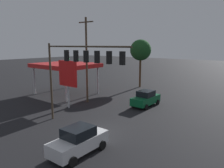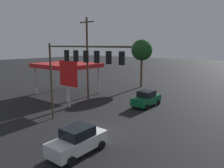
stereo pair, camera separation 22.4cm
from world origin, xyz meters
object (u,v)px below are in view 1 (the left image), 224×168
sedan_waiting (79,141)px  street_tree (141,50)px  utility_pole (87,59)px  price_sign (68,75)px  traffic_signal_assembly (80,62)px  sedan_far (146,98)px

sedan_waiting → street_tree: size_ratio=0.53×
utility_pole → price_sign: size_ratio=1.92×
traffic_signal_assembly → sedan_waiting: (-3.33, 3.35, -5.05)m
utility_pole → price_sign: utility_pole is taller
sedan_far → sedan_waiting: bearing=10.5°
utility_pole → street_tree: utility_pole is taller
sedan_waiting → sedan_far: (2.47, -13.43, 0.00)m
utility_pole → sedan_waiting: (-9.46, 10.27, -4.78)m
sedan_far → street_tree: (7.14, -10.26, 5.58)m
traffic_signal_assembly → street_tree: size_ratio=1.15×
street_tree → sedan_waiting: bearing=112.1°
utility_pole → sedan_waiting: utility_pole is taller
utility_pole → price_sign: 3.72m
price_sign → sedan_far: size_ratio=1.29×
utility_pole → sedan_waiting: size_ratio=2.45×
street_tree → sedan_far: bearing=124.8°
utility_pole → street_tree: 13.44m
utility_pole → sedan_far: utility_pole is taller
price_sign → street_tree: bearing=-89.0°
price_sign → sedan_waiting: size_ratio=1.28×
price_sign → traffic_signal_assembly: bearing=148.8°
sedan_waiting → sedan_far: bearing=-170.7°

